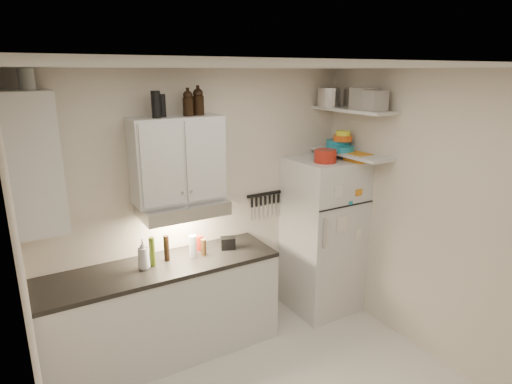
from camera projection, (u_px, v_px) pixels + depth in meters
ceiling at (296, 65)px, 2.60m from camera, size 3.20×3.00×0.02m
back_wall at (203, 205)px, 4.21m from camera, size 3.20×0.02×2.60m
left_wall at (31, 331)px, 2.17m from camera, size 0.02×3.00×2.60m
right_wall at (442, 222)px, 3.75m from camera, size 0.02×3.00×2.60m
base_cabinet at (164, 313)px, 3.92m from camera, size 2.10×0.60×0.88m
countertop at (161, 267)px, 3.79m from camera, size 2.10×0.62×0.04m
upper_cabinet at (178, 159)px, 3.78m from camera, size 0.80×0.33×0.75m
side_cabinet at (33, 161)px, 3.08m from camera, size 0.33×0.55×1.00m
range_hood at (182, 208)px, 3.84m from camera, size 0.76×0.46×0.12m
fridge at (323, 235)px, 4.65m from camera, size 0.70×0.68×1.70m
shelf_hi at (353, 110)px, 4.27m from camera, size 0.30×0.95×0.03m
shelf_lo at (350, 153)px, 4.39m from camera, size 0.30×0.95×0.03m
knife_strip at (265, 194)px, 4.53m from camera, size 0.42×0.02×0.03m
dutch_oven at (325, 156)px, 4.23m from camera, size 0.22×0.22×0.13m
book_stack at (358, 157)px, 4.29m from camera, size 0.19×0.24×0.08m
spice_jar at (329, 154)px, 4.40m from camera, size 0.07×0.07×0.11m
stock_pot at (331, 97)px, 4.45m from camera, size 0.30×0.30×0.19m
tin_a at (364, 99)px, 4.12m from camera, size 0.22×0.20×0.21m
tin_b at (374, 101)px, 3.99m from camera, size 0.20×0.20×0.19m
bowl_teal at (338, 144)px, 4.54m from camera, size 0.24×0.24×0.10m
bowl_orange at (343, 138)px, 4.46m from camera, size 0.19×0.19×0.06m
bowl_yellow at (343, 133)px, 4.44m from camera, size 0.15×0.15×0.05m
plates at (343, 149)px, 4.40m from camera, size 0.30×0.30×0.06m
growler_a at (188, 103)px, 3.67m from camera, size 0.12×0.12×0.22m
growler_b at (198, 101)px, 3.74m from camera, size 0.11×0.11×0.24m
thermos_a at (162, 106)px, 3.59m from camera, size 0.07×0.07×0.19m
thermos_b at (156, 104)px, 3.51m from camera, size 0.08×0.08×0.22m
side_jar at (26, 79)px, 3.00m from camera, size 0.13×0.13×0.14m
soap_bottle at (143, 253)px, 3.67m from camera, size 0.14×0.14×0.30m
pepper_mill at (204, 247)px, 3.97m from camera, size 0.06×0.06×0.16m
oil_bottle at (152, 252)px, 3.73m from camera, size 0.07×0.07×0.27m
vinegar_bottle at (167, 248)px, 3.84m from camera, size 0.06×0.06×0.24m
clear_bottle at (193, 246)px, 3.93m from camera, size 0.08×0.08×0.21m
red_jar at (200, 243)px, 4.09m from camera, size 0.09×0.09×0.14m
caddy at (228, 243)px, 4.12m from camera, size 0.16×0.14×0.12m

